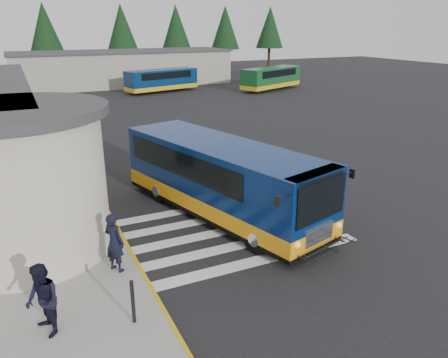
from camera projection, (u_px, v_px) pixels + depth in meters
name	position (u px, v px, depth m)	size (l,w,h in m)	color
ground	(226.00, 221.00, 17.08)	(140.00, 140.00, 0.00)	black
curb_strip	(102.00, 201.00, 18.81)	(0.12, 34.00, 0.16)	gold
crosswalk	(224.00, 231.00, 16.20)	(8.00, 5.35, 0.01)	silver
depot_building	(123.00, 68.00, 54.52)	(26.40, 8.40, 4.20)	gray
tree_line	(109.00, 28.00, 59.88)	(58.40, 4.40, 10.00)	black
transit_bus	(222.00, 182.00, 17.22)	(5.64, 10.68, 2.93)	#071F55
pedestrian_a	(114.00, 242.00, 13.08)	(0.69, 0.45, 1.88)	black
pedestrian_b	(43.00, 301.00, 10.33)	(0.91, 0.71, 1.87)	black
bollard	(133.00, 302.00, 10.86)	(0.10, 0.10, 1.19)	black
far_bus_a	(162.00, 79.00, 49.06)	(8.63, 4.37, 2.15)	#06234C
far_bus_b	(271.00, 77.00, 50.65)	(8.81, 5.53, 2.21)	#124620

